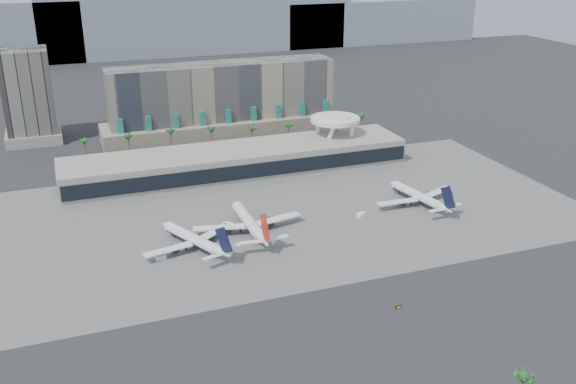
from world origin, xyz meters
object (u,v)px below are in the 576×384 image
object	(u,v)px
service_vehicle_a	(161,257)
taxiway_sign	(398,307)
airliner_right	(419,196)
airliner_left	(194,239)
service_vehicle_b	(361,215)
airliner_centre	(249,222)

from	to	relation	value
service_vehicle_a	taxiway_sign	world-z (taller)	service_vehicle_a
service_vehicle_a	taxiway_sign	size ratio (longest dim) A/B	1.70
airliner_right	taxiway_sign	bearing A→B (deg)	-134.63
airliner_left	airliner_right	size ratio (longest dim) A/B	0.94
airliner_left	taxiway_sign	xyz separation A→B (m)	(51.26, -63.68, -3.20)
service_vehicle_b	service_vehicle_a	bearing A→B (deg)	161.64
airliner_right	service_vehicle_b	world-z (taller)	airliner_right
airliner_right	service_vehicle_b	xyz separation A→B (m)	(-29.61, -4.01, -2.74)
airliner_left	taxiway_sign	distance (m)	81.82
airliner_left	service_vehicle_a	size ratio (longest dim) A/B	10.24
service_vehicle_a	taxiway_sign	distance (m)	87.37
airliner_centre	taxiway_sign	xyz separation A→B (m)	(27.48, -70.29, -3.53)
airliner_centre	service_vehicle_b	distance (m)	48.01
airliner_right	service_vehicle_a	size ratio (longest dim) A/B	10.88
airliner_right	service_vehicle_a	xyz separation A→B (m)	(-114.74, -13.18, -2.73)
airliner_centre	service_vehicle_b	xyz separation A→B (m)	(47.85, -2.48, -3.10)
airliner_right	airliner_centre	bearing A→B (deg)	171.33
airliner_centre	airliner_right	world-z (taller)	airliner_centre
airliner_left	service_vehicle_a	xyz separation A→B (m)	(-13.51, -5.06, -2.76)
service_vehicle_a	airliner_centre	bearing A→B (deg)	15.99
airliner_right	taxiway_sign	size ratio (longest dim) A/B	18.50
service_vehicle_b	taxiway_sign	bearing A→B (deg)	-131.23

